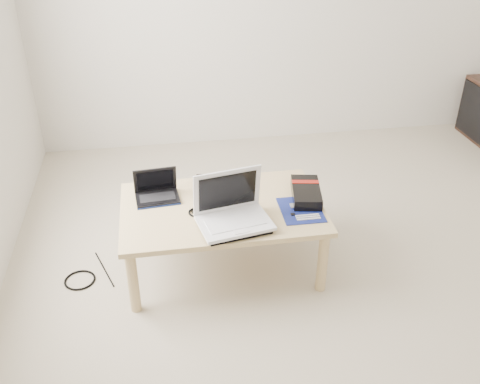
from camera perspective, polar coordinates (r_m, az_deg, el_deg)
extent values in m
plane|color=#BAAC97|center=(3.11, 13.09, -9.40)|extent=(4.00, 4.00, 0.00)
cube|color=tan|center=(2.94, -1.96, -1.81)|extent=(1.10, 0.70, 0.03)
cylinder|color=tan|center=(2.81, -11.34, -9.38)|extent=(0.06, 0.06, 0.37)
cylinder|color=tan|center=(2.91, 8.80, -7.37)|extent=(0.06, 0.06, 0.37)
cylinder|color=tan|center=(3.29, -11.28, -2.72)|extent=(0.06, 0.06, 0.37)
cylinder|color=tan|center=(3.38, 5.83, -1.23)|extent=(0.06, 0.06, 0.37)
cube|color=black|center=(3.10, -2.16, 0.67)|extent=(0.31, 0.27, 0.03)
cube|color=black|center=(3.03, -8.79, -0.66)|extent=(0.25, 0.18, 0.01)
cube|color=black|center=(3.02, -8.79, -0.54)|extent=(0.20, 0.11, 0.00)
cube|color=black|center=(2.97, -8.66, -1.12)|extent=(0.05, 0.03, 0.00)
cube|color=black|center=(3.04, -9.05, 1.32)|extent=(0.24, 0.07, 0.16)
cube|color=black|center=(3.04, -9.03, 1.25)|extent=(0.21, 0.05, 0.13)
cube|color=#0C1A48|center=(2.96, -8.60, -1.52)|extent=(0.24, 0.03, 0.01)
cube|color=black|center=(2.93, -2.45, -1.53)|extent=(0.29, 0.25, 0.01)
cube|color=white|center=(2.92, -2.45, -1.43)|extent=(0.23, 0.20, 0.00)
cube|color=#B1B1B6|center=(2.96, 0.70, -0.97)|extent=(0.12, 0.24, 0.02)
cube|color=#939398|center=(2.96, 0.70, -0.80)|extent=(0.10, 0.19, 0.00)
cube|color=black|center=(2.76, -0.58, -3.61)|extent=(0.37, 0.30, 0.02)
cube|color=silver|center=(2.75, -0.56, -3.31)|extent=(0.40, 0.32, 0.02)
cube|color=white|center=(2.74, -0.53, -3.18)|extent=(0.32, 0.19, 0.00)
cube|color=silver|center=(2.66, 0.14, -4.21)|extent=(0.09, 0.05, 0.00)
cube|color=silver|center=(2.77, -1.37, 0.18)|extent=(0.36, 0.10, 0.25)
cube|color=black|center=(2.76, -1.33, 0.11)|extent=(0.31, 0.08, 0.20)
cube|color=navy|center=(2.92, 6.50, -1.91)|extent=(0.22, 0.28, 0.01)
cube|color=#B1B1B6|center=(2.94, 5.82, -1.47)|extent=(0.05, 0.05, 0.01)
cube|color=orange|center=(3.00, 7.32, -0.86)|extent=(0.09, 0.01, 0.01)
cube|color=orange|center=(2.98, 7.40, -1.03)|extent=(0.09, 0.01, 0.01)
cube|color=silver|center=(2.87, 7.18, -2.46)|extent=(0.13, 0.01, 0.01)
cube|color=silver|center=(2.85, 7.27, -2.66)|extent=(0.13, 0.01, 0.01)
cube|color=silver|center=(2.84, 7.36, -2.86)|extent=(0.13, 0.01, 0.01)
cube|color=black|center=(2.86, 5.67, -2.39)|extent=(0.02, 0.02, 0.01)
cube|color=black|center=(3.02, 7.05, -0.08)|extent=(0.21, 0.33, 0.07)
cube|color=maroon|center=(3.06, 6.99, 1.09)|extent=(0.16, 0.07, 0.00)
torus|color=black|center=(2.88, -4.63, -2.16)|extent=(0.11, 0.11, 0.01)
torus|color=black|center=(3.17, -16.71, -8.99)|extent=(0.19, 0.19, 0.01)
cylinder|color=black|center=(3.22, -14.27, -7.97)|extent=(0.13, 0.33, 0.01)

